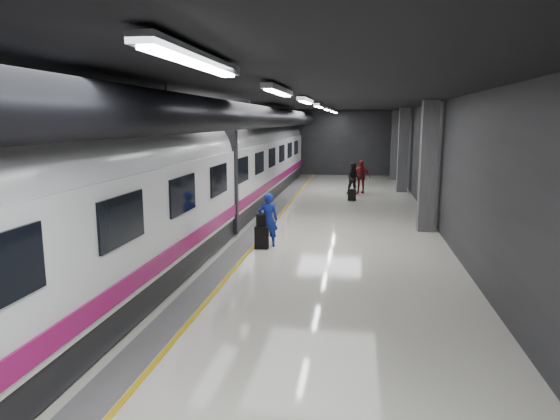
{
  "coord_description": "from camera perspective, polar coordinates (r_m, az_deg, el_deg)",
  "views": [
    {
      "loc": [
        2.17,
        -15.8,
        3.81
      ],
      "look_at": [
        0.1,
        -2.65,
        1.43
      ],
      "focal_mm": 32.0,
      "sensor_mm": 36.0,
      "label": 1
    }
  ],
  "objects": [
    {
      "name": "suitcase_far",
      "position": [
        24.42,
        8.23,
        1.73
      ],
      "size": [
        0.39,
        0.26,
        0.57
      ],
      "primitive_type": "cube",
      "rotation": [
        0.0,
        0.0,
        -0.02
      ],
      "color": "black",
      "rests_on": "ground"
    },
    {
      "name": "traveler_far_b",
      "position": [
        27.11,
        9.2,
        3.8
      ],
      "size": [
        1.1,
        0.64,
        1.75
      ],
      "primitive_type": "imported",
      "rotation": [
        0.0,
        0.0,
        -0.22
      ],
      "color": "maroon",
      "rests_on": "ground"
    },
    {
      "name": "traveler_main",
      "position": [
        15.24,
        -1.38,
        -1.13
      ],
      "size": [
        0.68,
        0.53,
        1.66
      ],
      "primitive_type": "imported",
      "rotation": [
        0.0,
        0.0,
        3.38
      ],
      "color": "#1726AC",
      "rests_on": "ground"
    },
    {
      "name": "shoulder_bag",
      "position": [
        14.98,
        -2.19,
        -1.2
      ],
      "size": [
        0.31,
        0.23,
        0.37
      ],
      "primitive_type": "cube",
      "rotation": [
        0.0,
        0.0,
        0.32
      ],
      "color": "black",
      "rests_on": "suitcase_main"
    },
    {
      "name": "platform_hall",
      "position": [
        16.94,
        0.6,
        9.22
      ],
      "size": [
        10.02,
        40.02,
        4.51
      ],
      "color": "black",
      "rests_on": "ground"
    },
    {
      "name": "traveler_far_a",
      "position": [
        26.47,
        8.45,
        3.57
      ],
      "size": [
        0.91,
        0.77,
        1.66
      ],
      "primitive_type": "imported",
      "rotation": [
        0.0,
        0.0,
        0.19
      ],
      "color": "black",
      "rests_on": "ground"
    },
    {
      "name": "train",
      "position": [
        16.79,
        -9.96,
        4.04
      ],
      "size": [
        3.05,
        38.0,
        4.05
      ],
      "color": "black",
      "rests_on": "ground"
    },
    {
      "name": "ground",
      "position": [
        16.4,
        1.08,
        -3.29
      ],
      "size": [
        40.0,
        40.0,
        0.0
      ],
      "primitive_type": "plane",
      "color": "silver",
      "rests_on": "ground"
    },
    {
      "name": "suitcase_main",
      "position": [
        15.07,
        -2.1,
        -3.18
      ],
      "size": [
        0.43,
        0.29,
        0.68
      ],
      "primitive_type": "cube",
      "rotation": [
        0.0,
        0.0,
        0.06
      ],
      "color": "black",
      "rests_on": "ground"
    }
  ]
}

